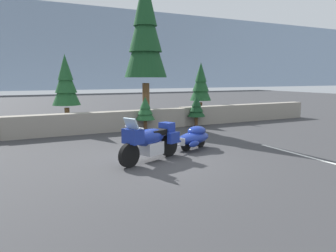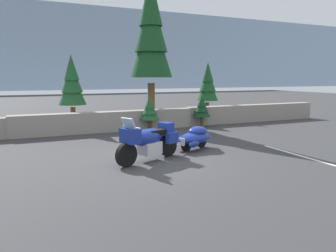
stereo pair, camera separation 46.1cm
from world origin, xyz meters
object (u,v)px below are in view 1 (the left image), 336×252
(car_shaped_trailer, at_px, (194,137))
(pine_tree_tall, at_px, (145,31))
(pine_tree_secondary, at_px, (201,83))
(touring_motorcycle, at_px, (150,140))
(pine_tree_far_right, at_px, (66,83))

(car_shaped_trailer, relative_size, pine_tree_tall, 0.30)
(pine_tree_secondary, bearing_deg, car_shaped_trailer, -123.63)
(pine_tree_tall, bearing_deg, car_shaped_trailer, -96.07)
(touring_motorcycle, distance_m, car_shaped_trailer, 2.14)
(car_shaped_trailer, bearing_deg, pine_tree_far_right, 116.20)
(touring_motorcycle, xyz_separation_m, pine_tree_secondary, (6.51, 7.69, 1.42))
(car_shaped_trailer, xyz_separation_m, pine_tree_secondary, (4.55, 6.85, 1.63))
(pine_tree_secondary, distance_m, pine_tree_far_right, 7.66)
(touring_motorcycle, relative_size, pine_tree_far_right, 0.63)
(pine_tree_far_right, bearing_deg, pine_tree_tall, -10.72)
(pine_tree_secondary, bearing_deg, pine_tree_far_right, -175.71)
(touring_motorcycle, xyz_separation_m, pine_tree_tall, (2.55, 6.42, 3.96))
(touring_motorcycle, bearing_deg, pine_tree_secondary, 49.76)
(car_shaped_trailer, bearing_deg, pine_tree_secondary, 56.37)
(touring_motorcycle, height_order, car_shaped_trailer, touring_motorcycle)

